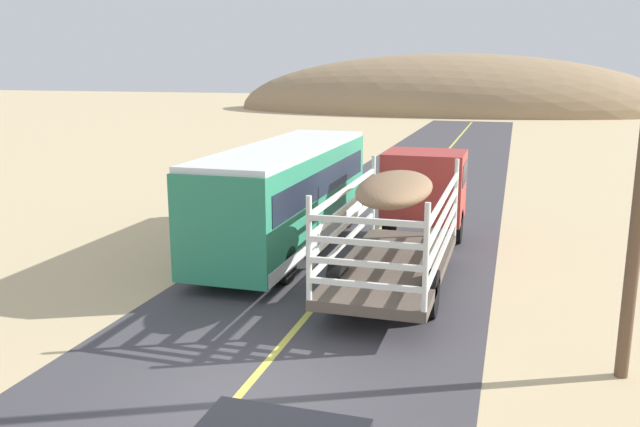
{
  "coord_description": "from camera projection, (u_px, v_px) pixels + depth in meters",
  "views": [
    {
      "loc": [
        4.3,
        -9.63,
        5.58
      ],
      "look_at": [
        0.0,
        4.87,
        2.18
      ],
      "focal_mm": 36.98,
      "sensor_mm": 36.0,
      "label": 1
    }
  ],
  "objects": [
    {
      "name": "road_surface",
      "position": [
        240.0,
        394.0,
        11.42
      ],
      "size": [
        8.0,
        120.0,
        0.02
      ],
      "primitive_type": "cube",
      "color": "#423F44",
      "rests_on": "ground"
    },
    {
      "name": "livestock_truck",
      "position": [
        414.0,
        200.0,
        19.09
      ],
      "size": [
        2.53,
        9.7,
        3.02
      ],
      "color": "#B2332D",
      "rests_on": "road_surface"
    },
    {
      "name": "ground_plane",
      "position": [
        240.0,
        395.0,
        11.43
      ],
      "size": [
        240.0,
        240.0,
        0.0
      ],
      "primitive_type": "plane",
      "color": "#CCB284"
    },
    {
      "name": "bus",
      "position": [
        287.0,
        193.0,
        20.24
      ],
      "size": [
        2.54,
        10.0,
        3.21
      ],
      "color": "#2D8C66",
      "rests_on": "road_surface"
    },
    {
      "name": "distant_hill",
      "position": [
        447.0,
        110.0,
        84.31
      ],
      "size": [
        55.17,
        27.73,
        14.25
      ],
      "primitive_type": "ellipsoid",
      "color": "#997C5A",
      "rests_on": "ground"
    },
    {
      "name": "road_centre_line",
      "position": [
        240.0,
        394.0,
        11.42
      ],
      "size": [
        0.16,
        117.6,
        0.0
      ],
      "primitive_type": "cube",
      "color": "#D8CC4C",
      "rests_on": "road_surface"
    }
  ]
}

